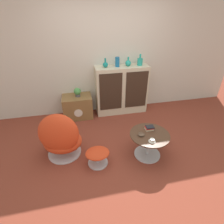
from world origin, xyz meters
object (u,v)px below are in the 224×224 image
Objects in this scene: egg_chair at (61,138)px; vase_inner_left at (117,62)px; vase_rightmost at (140,61)px; potted_plant at (77,92)px; coffee_table at (149,142)px; vase_inner_right at (128,63)px; teacup at (152,141)px; bowl at (141,134)px; book_stack at (149,128)px; vase_leftmost at (105,64)px; sideboard at (121,90)px; tv_console at (78,107)px; ottoman at (98,155)px.

vase_inner_left is (1.24, 1.27, 0.83)m from egg_chair.
potted_plant is (-1.40, -0.04, -0.57)m from vase_rightmost.
potted_plant is (0.34, 1.23, 0.24)m from egg_chair.
coffee_table is 1.80m from vase_inner_right.
vase_inner_right is 1.27m from potted_plant.
bowl is at bearing 121.00° from teacup.
egg_chair is at bearing 173.50° from book_stack.
sideboard is at bearing -0.61° from vase_leftmost.
sideboard is at bearing 43.19° from egg_chair.
vase_inner_left is at bearing 90.95° from bowl.
bowl is at bearing -107.24° from vase_rightmost.
vase_inner_left is (-0.11, 0.00, 0.65)m from sideboard.
tv_console is 4.53× the size of book_stack.
ottoman is 0.77m from bowl.
egg_chair is at bearing -144.01° from vase_rightmost.
vase_rightmost is at bearing 1.49° from potted_plant.
egg_chair is 2.11m from vase_inner_right.
coffee_table is 1.89m from potted_plant.
vase_rightmost is 1.68× the size of book_stack.
coffee_table is at bearing -74.59° from vase_leftmost.
book_stack is 0.22m from bowl.
tv_console is at bearing -177.71° from vase_inner_left.
egg_chair is at bearing -134.34° from vase_inner_left.
vase_rightmost reaches higher than bowl.
potted_plant reaches higher than bowl.
sideboard is 0.75m from vase_rightmost.
vase_inner_left is (0.93, 0.04, 0.95)m from tv_console.
sideboard is at bearing 1.83° from tv_console.
egg_chair is at bearing 151.28° from ottoman.
vase_inner_left reaches higher than vase_inner_right.
egg_chair is 1.45m from teacup.
vase_leftmost is (0.67, 0.04, 0.91)m from tv_console.
vase_leftmost reaches higher than bowl.
potted_plant is 1.40× the size of book_stack.
teacup is at bearing -57.98° from tv_console.
tv_console is at bearing -178.52° from vase_rightmost.
teacup is (-0.37, -1.73, -0.73)m from vase_rightmost.
vase_rightmost is (1.43, 0.04, 0.93)m from tv_console.
coffee_table is 1.84m from vase_leftmost.
teacup is (1.03, -1.69, -0.16)m from potted_plant.
vase_rightmost is 1.92m from teacup.
book_stack is (-0.03, -1.43, -0.70)m from vase_inner_right.
vase_leftmost is at bearing 52.29° from egg_chair.
sideboard is 1.08m from tv_console.
ottoman is at bearing -171.50° from book_stack.
tv_console is 2.01m from teacup.
vase_rightmost is 1.52m from potted_plant.
vase_leftmost is 0.26m from vase_inner_left.
vase_inner_left reaches higher than ottoman.
vase_inner_left is at bearing 2.29° from tv_console.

